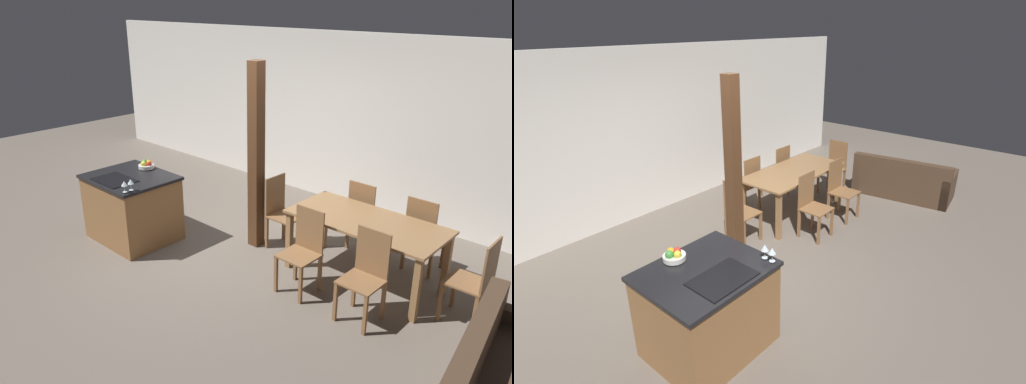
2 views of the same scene
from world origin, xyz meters
The scene contains 15 objects.
ground_plane centered at (0.00, 0.00, 0.00)m, with size 16.00×16.00×0.00m, color #665B51.
wall_back centered at (0.00, 2.67, 1.35)m, with size 11.20×0.08×2.70m.
kitchen_island centered at (-1.11, -0.46, 0.46)m, with size 1.14×0.95×0.93m.
fruit_bowl centered at (-1.20, -0.13, 0.97)m, with size 0.22×0.22×0.12m.
wine_glass_near centered at (-0.62, -0.86, 1.04)m, with size 0.08×0.08×0.14m.
wine_glass_middle centered at (-0.62, -0.77, 1.04)m, with size 0.08×0.08×0.14m.
dining_table centered at (1.84, 0.74, 0.67)m, with size 1.80×0.87×0.78m.
dining_chair_near_left centered at (1.43, 0.08, 0.51)m, with size 0.40×0.40×0.98m.
dining_chair_near_right centered at (2.24, 0.08, 0.51)m, with size 0.40×0.40×0.98m.
dining_chair_far_left centered at (1.43, 1.40, 0.51)m, with size 0.40×0.40×0.98m.
dining_chair_far_right centered at (2.24, 1.40, 0.51)m, with size 0.40×0.40×0.98m.
dining_chair_head_end centered at (0.56, 0.74, 0.51)m, with size 0.40×0.40×0.98m.
dining_chair_foot_end centered at (3.12, 0.74, 0.51)m, with size 0.40×0.40×0.98m.
couch centered at (3.81, -0.35, 0.26)m, with size 1.04×1.82×0.77m.
timber_post centered at (0.28, 0.55, 1.23)m, with size 0.16×0.16×2.46m.
Camera 2 is at (-3.09, -2.92, 3.01)m, focal length 28.00 mm.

